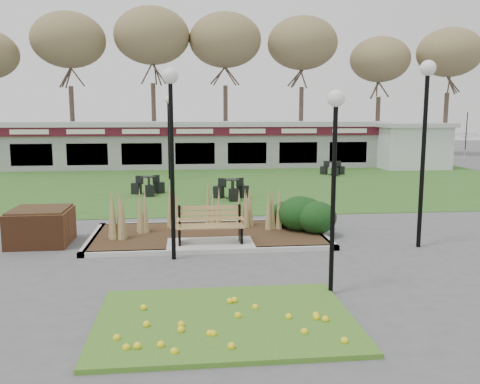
{
  "coord_description": "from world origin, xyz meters",
  "views": [
    {
      "loc": [
        -0.61,
        -12.48,
        3.39
      ],
      "look_at": [
        0.96,
        2.0,
        1.14
      ],
      "focal_mm": 38.0,
      "sensor_mm": 36.0,
      "label": 1
    }
  ],
  "objects": [
    {
      "name": "park_bench",
      "position": [
        0.0,
        0.25,
        0.59
      ],
      "size": [
        1.7,
        0.66,
        0.93
      ],
      "color": "#A38549",
      "rests_on": "ground"
    },
    {
      "name": "flower_bed",
      "position": [
        0.0,
        -4.6,
        0.07
      ],
      "size": [
        4.2,
        3.0,
        0.16
      ],
      "color": "#306A1E",
      "rests_on": "ground"
    },
    {
      "name": "bistro_set_c",
      "position": [
        -2.17,
        9.0,
        0.27
      ],
      "size": [
        1.41,
        1.34,
        0.76
      ],
      "color": "black",
      "rests_on": "ground"
    },
    {
      "name": "lamp_post_near_left",
      "position": [
        2.09,
        -3.5,
        2.78
      ],
      "size": [
        0.32,
        0.32,
        3.82
      ],
      "color": "black",
      "rests_on": "ground"
    },
    {
      "name": "lamp_post_far_right",
      "position": [
        8.31,
        17.0,
        2.84
      ],
      "size": [
        0.32,
        0.32,
        3.89
      ],
      "color": "black",
      "rests_on": "ground"
    },
    {
      "name": "ground",
      "position": [
        0.0,
        0.0,
        0.0
      ],
      "size": [
        100.0,
        100.0,
        0.0
      ],
      "primitive_type": "plane",
      "color": "#515154",
      "rests_on": "ground"
    },
    {
      "name": "planting_bed",
      "position": [
        1.27,
        1.35,
        0.37
      ],
      "size": [
        6.75,
        3.4,
        1.27
      ],
      "color": "#382316",
      "rests_on": "ground"
    },
    {
      "name": "brick_planter",
      "position": [
        -4.4,
        1.0,
        0.48
      ],
      "size": [
        1.5,
        1.5,
        0.95
      ],
      "color": "brown",
      "rests_on": "ground"
    },
    {
      "name": "tree_backdrop",
      "position": [
        0.0,
        28.0,
        8.36
      ],
      "size": [
        47.24,
        5.24,
        10.36
      ],
      "color": "#47382B",
      "rests_on": "ground"
    },
    {
      "name": "lawn",
      "position": [
        0.0,
        12.0,
        0.01
      ],
      "size": [
        34.0,
        16.0,
        0.02
      ],
      "primitive_type": "cube",
      "color": "#375C1D",
      "rests_on": "ground"
    },
    {
      "name": "lamp_post_mid_left",
      "position": [
        -0.91,
        -0.8,
        3.21
      ],
      "size": [
        0.37,
        0.37,
        4.41
      ],
      "color": "black",
      "rests_on": "ground"
    },
    {
      "name": "lamp_post_mid_right",
      "position": [
        -1.43,
        13.96,
        3.11
      ],
      "size": [
        0.35,
        0.35,
        4.27
      ],
      "color": "black",
      "rests_on": "ground"
    },
    {
      "name": "service_hut",
      "position": [
        13.5,
        18.0,
        1.45
      ],
      "size": [
        4.4,
        3.4,
        2.83
      ],
      "color": "silver",
      "rests_on": "ground"
    },
    {
      "name": "lamp_post_near_right",
      "position": [
        5.32,
        -0.36,
        3.42
      ],
      "size": [
        0.39,
        0.39,
        4.69
      ],
      "color": "black",
      "rests_on": "ground"
    },
    {
      "name": "patio_umbrella",
      "position": [
        15.86,
        15.9,
        1.51
      ],
      "size": [
        1.97,
        2.0,
        2.38
      ],
      "color": "black",
      "rests_on": "ground"
    },
    {
      "name": "bistro_set_d",
      "position": [
        7.58,
        14.91,
        0.27
      ],
      "size": [
        1.39,
        1.28,
        0.74
      ],
      "color": "black",
      "rests_on": "ground"
    },
    {
      "name": "food_pavilion",
      "position": [
        0.0,
        19.96,
        1.48
      ],
      "size": [
        24.6,
        3.4,
        2.9
      ],
      "color": "gray",
      "rests_on": "ground"
    },
    {
      "name": "bistro_set_b",
      "position": [
        1.23,
        7.52,
        0.28
      ],
      "size": [
        1.48,
        1.3,
        0.78
      ],
      "color": "black",
      "rests_on": "ground"
    }
  ]
}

